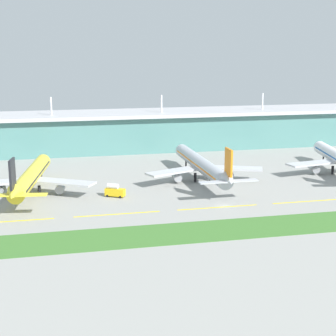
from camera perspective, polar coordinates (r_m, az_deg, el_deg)
The scene contains 10 objects.
ground_plane at distance 180.58m, azimuth 6.16°, elevation -4.08°, with size 600.00×600.00×0.00m, color gray.
terminal_building at distance 281.48m, azimuth -0.95°, elevation 4.19°, with size 288.00×34.00×29.19m.
airliner_near_middle at distance 198.29m, azimuth -14.70°, elevation -0.98°, with size 48.21×64.28×18.90m.
airliner_center at distance 212.54m, azimuth 3.71°, elevation 0.32°, with size 48.80×72.31×18.90m.
taxiway_stripe_west at distance 170.61m, azimuth -16.99°, elevation -5.57°, with size 28.00×0.70×0.04m, color yellow.
taxiway_stripe_mid_west at distance 171.13m, azimuth -5.53°, elevation -5.01°, with size 28.00×0.70×0.04m, color yellow.
taxiway_stripe_centre at distance 178.25m, azimuth 5.40°, elevation -4.28°, with size 28.00×0.70×0.04m, color yellow.
taxiway_stripe_mid_east at distance 191.25m, azimuth 15.16°, elevation -3.49°, with size 28.00×0.70×0.04m, color yellow.
grass_verge at distance 159.62m, azimuth 8.88°, elevation -6.41°, with size 300.00×18.00×0.10m, color #3D702D.
fuel_truck at distance 190.49m, azimuth -5.82°, elevation -2.47°, with size 7.53×5.89×4.95m.
Camera 1 is at (-56.60, -163.46, 51.82)m, focal length 56.15 mm.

